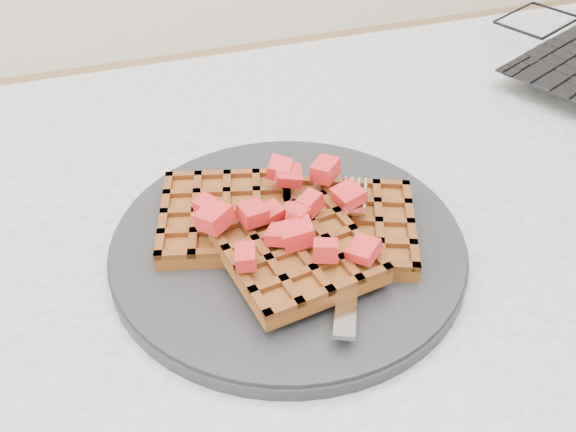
{
  "coord_description": "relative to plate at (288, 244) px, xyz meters",
  "views": [
    {
      "loc": [
        -0.22,
        -0.39,
        1.13
      ],
      "look_at": [
        -0.09,
        0.0,
        0.79
      ],
      "focal_mm": 40.0,
      "sensor_mm": 36.0,
      "label": 1
    }
  ],
  "objects": [
    {
      "name": "strawberry_pile",
      "position": [
        0.0,
        -0.0,
        0.05
      ],
      "size": [
        0.15,
        0.15,
        0.02
      ],
      "primitive_type": null,
      "color": "#A80005",
      "rests_on": "waffles"
    },
    {
      "name": "plate",
      "position": [
        0.0,
        0.0,
        0.0
      ],
      "size": [
        0.31,
        0.31,
        0.02
      ],
      "primitive_type": "cylinder",
      "color": "black",
      "rests_on": "table"
    },
    {
      "name": "fork",
      "position": [
        0.04,
        -0.04,
        0.02
      ],
      "size": [
        0.1,
        0.17,
        0.02
      ],
      "primitive_type": null,
      "rotation": [
        0.0,
        0.0,
        -0.44
      ],
      "color": "silver",
      "rests_on": "plate"
    },
    {
      "name": "waffles",
      "position": [
        0.0,
        -0.0,
        0.02
      ],
      "size": [
        0.24,
        0.21,
        0.03
      ],
      "color": "brown",
      "rests_on": "plate"
    },
    {
      "name": "table",
      "position": [
        0.09,
        -0.0,
        -0.12
      ],
      "size": [
        1.2,
        0.8,
        0.75
      ],
      "color": "beige",
      "rests_on": "ground"
    }
  ]
}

